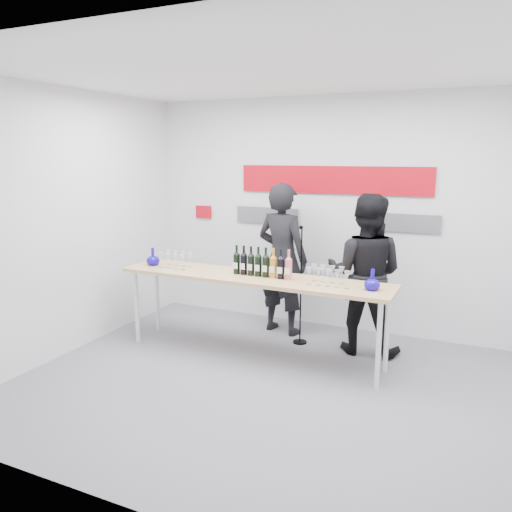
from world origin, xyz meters
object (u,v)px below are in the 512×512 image
at_px(presenter_right, 365,274).
at_px(mic_stand, 300,308).
at_px(tasting_table, 252,282).
at_px(presenter_left, 282,259).

relative_size(presenter_right, mic_stand, 1.27).
bearing_deg(presenter_right, tasting_table, 29.12).
xyz_separation_m(tasting_table, mic_stand, (0.37, 0.59, -0.43)).
bearing_deg(tasting_table, presenter_left, 90.01).
bearing_deg(presenter_right, mic_stand, 3.77).
height_order(tasting_table, mic_stand, mic_stand).
xyz_separation_m(tasting_table, presenter_right, (1.11, 0.67, 0.05)).
xyz_separation_m(tasting_table, presenter_left, (0.01, 0.88, 0.09)).
relative_size(presenter_left, mic_stand, 1.32).
bearing_deg(tasting_table, presenter_right, 31.75).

